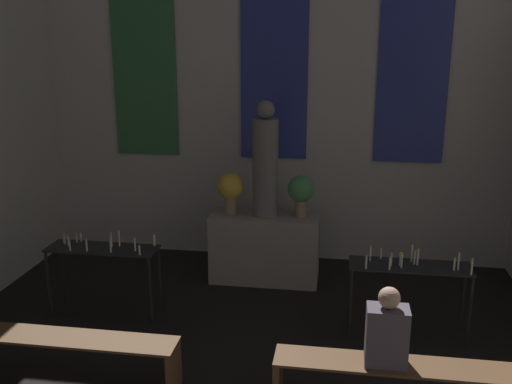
# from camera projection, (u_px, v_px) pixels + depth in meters

# --- Properties ---
(wall_back) EXTENTS (7.00, 0.16, 4.78)m
(wall_back) POSITION_uv_depth(u_px,v_px,m) (275.00, 96.00, 8.14)
(wall_back) COLOR beige
(wall_back) RESTS_ON ground_plane
(altar) EXTENTS (1.45, 0.60, 0.93)m
(altar) POSITION_uv_depth(u_px,v_px,m) (265.00, 248.00, 7.74)
(altar) COLOR gray
(altar) RESTS_ON ground_plane
(statue) EXTENTS (0.34, 0.34, 1.53)m
(statue) POSITION_uv_depth(u_px,v_px,m) (265.00, 163.00, 7.44)
(statue) COLOR slate
(statue) RESTS_ON altar
(flower_vase_left) EXTENTS (0.35, 0.35, 0.56)m
(flower_vase_left) POSITION_uv_depth(u_px,v_px,m) (230.00, 188.00, 7.60)
(flower_vase_left) COLOR #937A5B
(flower_vase_left) RESTS_ON altar
(flower_vase_right) EXTENTS (0.35, 0.35, 0.56)m
(flower_vase_right) POSITION_uv_depth(u_px,v_px,m) (301.00, 191.00, 7.46)
(flower_vase_right) COLOR #937A5B
(flower_vase_right) RESTS_ON altar
(candle_rack_left) EXTENTS (1.31, 0.41, 1.03)m
(candle_rack_left) POSITION_uv_depth(u_px,v_px,m) (103.00, 257.00, 6.75)
(candle_rack_left) COLOR black
(candle_rack_left) RESTS_ON ground_plane
(candle_rack_right) EXTENTS (1.31, 0.41, 1.03)m
(candle_rack_right) POSITION_uv_depth(u_px,v_px,m) (409.00, 275.00, 6.22)
(candle_rack_right) COLOR black
(candle_rack_right) RESTS_ON ground_plane
(pew_back_left) EXTENTS (2.09, 0.36, 0.48)m
(pew_back_left) POSITION_uv_depth(u_px,v_px,m) (71.00, 349.00, 5.44)
(pew_back_left) COLOR brown
(pew_back_left) RESTS_ON ground_plane
(pew_back_right) EXTENTS (2.09, 0.36, 0.48)m
(pew_back_right) POSITION_uv_depth(u_px,v_px,m) (393.00, 376.00, 5.00)
(pew_back_right) COLOR brown
(pew_back_right) RESTS_ON ground_plane
(person_seated) EXTENTS (0.36, 0.24, 0.71)m
(person_seated) POSITION_uv_depth(u_px,v_px,m) (387.00, 331.00, 4.89)
(person_seated) COLOR #564C56
(person_seated) RESTS_ON pew_back_right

